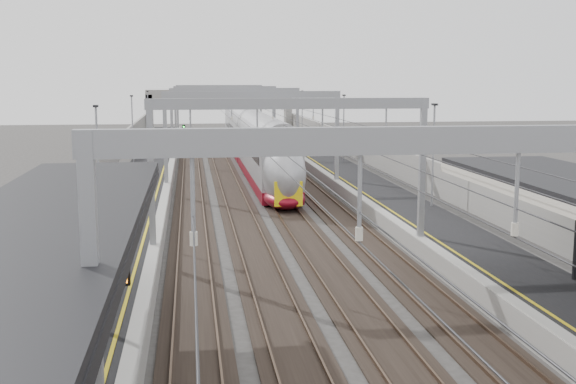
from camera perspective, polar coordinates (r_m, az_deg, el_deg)
name	(u,v)px	position (r m, az deg, el deg)	size (l,w,h in m)	color
platform_left	(145,184)	(56.27, -11.20, 0.61)	(4.00, 120.00, 1.00)	black
platform_right	(350,180)	(57.54, 4.91, 0.93)	(4.00, 120.00, 1.00)	black
tracks	(250,188)	(56.41, -3.05, 0.32)	(11.40, 140.00, 0.20)	black
overhead_line	(243,106)	(62.42, -3.60, 6.77)	(13.00, 140.00, 6.60)	gray
canopy_left	(3,262)	(14.43, -21.62, -5.19)	(4.40, 30.00, 4.24)	black
overbridge	(219,100)	(110.73, -5.44, 7.23)	(22.00, 2.20, 6.90)	gray
wall_left	(102,171)	(56.41, -14.48, 1.64)	(0.30, 120.00, 3.20)	gray
wall_right	(389,166)	(58.18, 8.00, 2.05)	(0.30, 120.00, 3.20)	gray
train	(254,146)	(68.64, -2.68, 3.65)	(2.83, 51.57, 4.47)	maroon
signal_green	(184,134)	(80.96, -8.22, 4.53)	(0.32, 0.32, 3.48)	black
signal_red_near	(259,133)	(82.24, -2.34, 4.68)	(0.32, 0.32, 3.48)	black
signal_red_far	(278,133)	(82.36, -0.80, 4.70)	(0.32, 0.32, 3.48)	black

